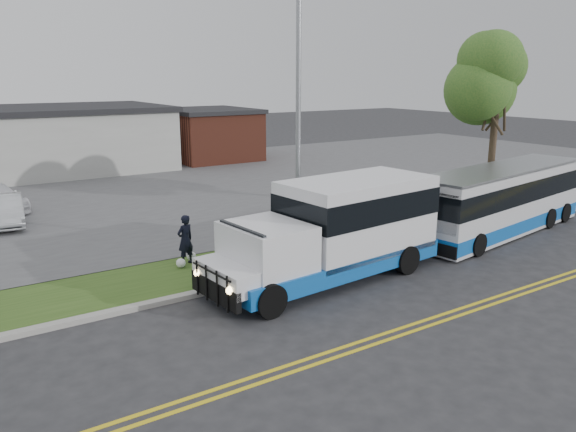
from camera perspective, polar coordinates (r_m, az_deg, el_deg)
ground at (r=16.98m, az=-2.12°, el=-8.03°), size 140.00×140.00×0.00m
lane_line_north at (r=14.12m, az=6.19°, el=-12.93°), size 70.00×0.12×0.01m
lane_line_south at (r=13.92m, az=6.99°, el=-13.38°), size 70.00×0.12×0.01m
curb at (r=17.84m, az=-3.96°, el=-6.68°), size 80.00×0.30×0.15m
verge at (r=19.35m, az=-6.58°, el=-5.13°), size 80.00×3.30×0.10m
parking_lot at (r=32.18m, az=-17.98°, el=2.08°), size 80.00×25.00×0.10m
brick_wing at (r=43.87m, az=-8.02°, el=8.23°), size 6.30×7.30×3.90m
tree_east at (r=27.55m, az=20.61°, el=12.87°), size 5.20×5.20×8.33m
streetlight_near at (r=19.67m, az=1.17°, el=10.73°), size 0.35×1.53×9.50m
shuttle_bus at (r=18.07m, az=5.17°, el=-1.07°), size 8.41×3.38×3.15m
transit_bus at (r=24.73m, az=20.79°, el=1.53°), size 10.15×3.71×2.75m
pedestrian at (r=19.39m, az=-10.39°, el=-2.39°), size 0.72×0.58×1.73m
parked_car_a at (r=27.00m, az=-26.76°, el=0.51°), size 1.74×4.02×1.28m
grocery_bag_left at (r=19.27m, az=-10.83°, el=-4.72°), size 0.32×0.32×0.32m
grocery_bag_right at (r=19.93m, az=-9.79°, el=-4.03°), size 0.32×0.32×0.32m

